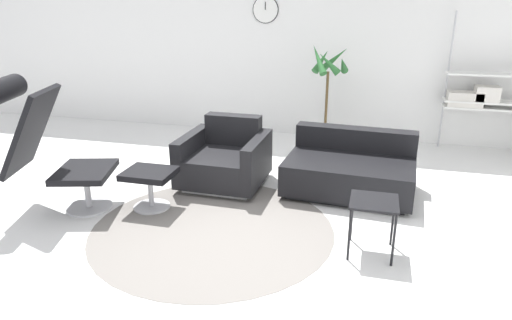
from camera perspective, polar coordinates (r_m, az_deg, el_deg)
ground_plane at (r=4.38m, az=-2.22°, el=-7.06°), size 12.00×12.00×0.00m
wall_back at (r=6.83m, az=5.02°, el=14.76°), size 12.00×0.09×2.80m
round_rug at (r=4.17m, az=-5.44°, el=-8.54°), size 2.18×2.18×0.01m
lounge_chair at (r=4.72m, az=-25.46°, el=3.05°), size 1.12×0.84×1.29m
ottoman at (r=4.56m, az=-13.14°, el=-2.50°), size 0.47×0.40×0.39m
armchair_red at (r=5.06m, az=-3.86°, el=-0.09°), size 0.89×0.88×0.71m
couch_low at (r=4.96m, az=11.68°, el=-1.30°), size 1.37×1.00×0.62m
side_table at (r=3.74m, az=14.49°, el=-5.76°), size 0.37×0.37×0.46m
potted_plant at (r=6.29m, az=8.86°, el=7.22°), size 0.54×0.55×1.42m
shelf_unit at (r=6.68m, az=26.55°, el=7.23°), size 1.24×0.28×1.82m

